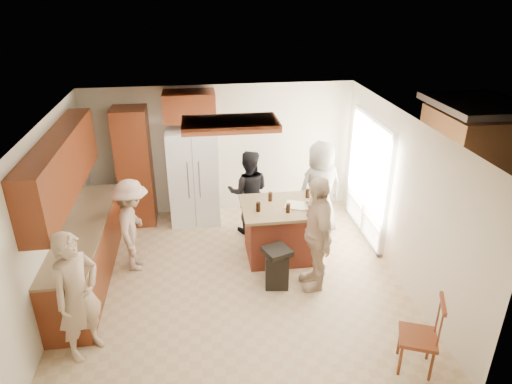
{
  "coord_description": "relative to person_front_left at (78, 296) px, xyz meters",
  "views": [
    {
      "loc": [
        -0.46,
        -5.74,
        4.19
      ],
      "look_at": [
        0.43,
        0.74,
        1.15
      ],
      "focal_mm": 32.0,
      "sensor_mm": 36.0,
      "label": 1
    }
  ],
  "objects": [
    {
      "name": "spindle_chair",
      "position": [
        3.91,
        -0.81,
        -0.38
      ],
      "size": [
        0.55,
        0.55,
        0.99
      ],
      "color": "maroon",
      "rests_on": "ground"
    },
    {
      "name": "person_counter",
      "position": [
        0.44,
        1.79,
        -0.08
      ],
      "size": [
        0.47,
        0.98,
        1.51
      ],
      "primitive_type": "imported",
      "rotation": [
        0.0,
        0.0,
        1.55
      ],
      "color": "tan",
      "rests_on": "ground"
    },
    {
      "name": "back_wall_units",
      "position": [
        0.61,
        3.37,
        0.54
      ],
      "size": [
        1.8,
        0.6,
        2.45
      ],
      "color": "maroon",
      "rests_on": "ground"
    },
    {
      "name": "kitchen_island",
      "position": [
        2.77,
        1.81,
        -0.36
      ],
      "size": [
        1.28,
        1.03,
        0.93
      ],
      "color": "#AA442B",
      "rests_on": "ground"
    },
    {
      "name": "person_side_right",
      "position": [
        3.13,
        0.95,
        0.05
      ],
      "size": [
        0.54,
        1.04,
        1.77
      ],
      "primitive_type": "imported",
      "rotation": [
        0.0,
        0.0,
        -1.58
      ],
      "color": "tan",
      "rests_on": "ground"
    },
    {
      "name": "left_cabinetry",
      "position": [
        -0.3,
        1.57,
        0.12
      ],
      "size": [
        0.64,
        3.0,
        2.3
      ],
      "color": "maroon",
      "rests_on": "ground"
    },
    {
      "name": "refrigerator",
      "position": [
        1.4,
        3.29,
        0.06
      ],
      "size": [
        0.9,
        0.76,
        1.8
      ],
      "color": "white",
      "rests_on": "ground"
    },
    {
      "name": "island_items",
      "position": [
        2.99,
        1.72,
        0.13
      ],
      "size": [
        1.02,
        0.66,
        0.15
      ],
      "color": "silver",
      "rests_on": "kitchen_island"
    },
    {
      "name": "person_behind_left",
      "position": [
        2.35,
        2.71,
        -0.06
      ],
      "size": [
        0.81,
        0.56,
        1.55
      ],
      "primitive_type": "imported",
      "rotation": [
        0.0,
        0.0,
        3.0
      ],
      "color": "black",
      "rests_on": "ground"
    },
    {
      "name": "person_front_left",
      "position": [
        0.0,
        0.0,
        0.0
      ],
      "size": [
        0.74,
        0.75,
        1.68
      ],
      "primitive_type": "imported",
      "rotation": [
        0.0,
        0.0,
        0.86
      ],
      "color": "tan",
      "rests_on": "ground"
    },
    {
      "name": "trash_bin",
      "position": [
        2.56,
        1.02,
        -0.52
      ],
      "size": [
        0.46,
        0.46,
        0.63
      ],
      "color": "black",
      "rests_on": "ground"
    },
    {
      "name": "room_shell",
      "position": [
        6.32,
        2.81,
        0.03
      ],
      "size": [
        8.0,
        5.2,
        5.0
      ],
      "color": "tan",
      "rests_on": "ground"
    },
    {
      "name": "person_behind_right",
      "position": [
        3.59,
        2.48,
        0.03
      ],
      "size": [
        0.95,
        0.73,
        1.73
      ],
      "primitive_type": "imported",
      "rotation": [
        0.0,
        0.0,
        3.37
      ],
      "color": "gray",
      "rests_on": "ground"
    }
  ]
}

